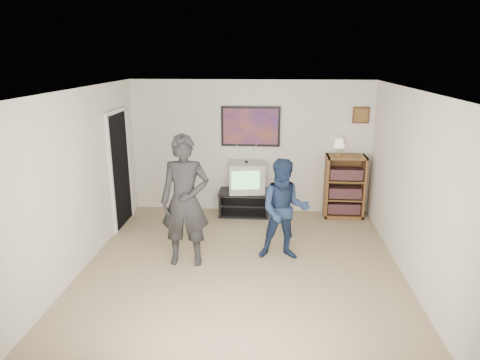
# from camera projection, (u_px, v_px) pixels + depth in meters

# --- Properties ---
(room_shell) EXTENTS (4.51, 5.00, 2.51)m
(room_shell) POSITION_uv_depth(u_px,v_px,m) (243.00, 179.00, 6.00)
(room_shell) COLOR #8A7D57
(room_shell) RESTS_ON ground
(media_stand) EXTENTS (0.93, 0.52, 0.47)m
(media_stand) POSITION_uv_depth(u_px,v_px,m) (244.00, 203.00, 8.10)
(media_stand) COLOR black
(media_stand) RESTS_ON room_shell
(crt_television) EXTENTS (0.71, 0.63, 0.55)m
(crt_television) POSITION_uv_depth(u_px,v_px,m) (246.00, 177.00, 7.95)
(crt_television) COLOR #B0B0AB
(crt_television) RESTS_ON media_stand
(bookshelf) EXTENTS (0.71, 0.41, 1.17)m
(bookshelf) POSITION_uv_depth(u_px,v_px,m) (344.00, 186.00, 7.92)
(bookshelf) COLOR brown
(bookshelf) RESTS_ON room_shell
(table_lamp) EXTENTS (0.20, 0.20, 0.32)m
(table_lamp) POSITION_uv_depth(u_px,v_px,m) (339.00, 148.00, 7.68)
(table_lamp) COLOR beige
(table_lamp) RESTS_ON bookshelf
(person_tall) EXTENTS (0.71, 0.48, 1.90)m
(person_tall) POSITION_uv_depth(u_px,v_px,m) (185.00, 201.00, 6.02)
(person_tall) COLOR black
(person_tall) RESTS_ON room_shell
(person_short) EXTENTS (0.76, 0.60, 1.52)m
(person_short) POSITION_uv_depth(u_px,v_px,m) (284.00, 210.00, 6.22)
(person_short) COLOR #1B2A4B
(person_short) RESTS_ON room_shell
(controller_left) EXTENTS (0.08, 0.14, 0.04)m
(controller_left) POSITION_uv_depth(u_px,v_px,m) (186.00, 181.00, 6.17)
(controller_left) COLOR white
(controller_left) RESTS_ON person_tall
(controller_right) EXTENTS (0.06, 0.13, 0.04)m
(controller_right) POSITION_uv_depth(u_px,v_px,m) (282.00, 180.00, 6.34)
(controller_right) COLOR white
(controller_right) RESTS_ON person_short
(poster) EXTENTS (1.10, 0.03, 0.75)m
(poster) POSITION_uv_depth(u_px,v_px,m) (251.00, 126.00, 7.93)
(poster) COLOR black
(poster) RESTS_ON room_shell
(air_vent) EXTENTS (0.28, 0.02, 0.14)m
(air_vent) POSITION_uv_depth(u_px,v_px,m) (221.00, 110.00, 7.89)
(air_vent) COLOR white
(air_vent) RESTS_ON room_shell
(small_picture) EXTENTS (0.30, 0.03, 0.30)m
(small_picture) POSITION_uv_depth(u_px,v_px,m) (361.00, 115.00, 7.73)
(small_picture) COLOR #482A17
(small_picture) RESTS_ON room_shell
(doorway) EXTENTS (0.03, 0.85, 2.00)m
(doorway) POSITION_uv_depth(u_px,v_px,m) (120.00, 170.00, 7.43)
(doorway) COLOR black
(doorway) RESTS_ON room_shell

